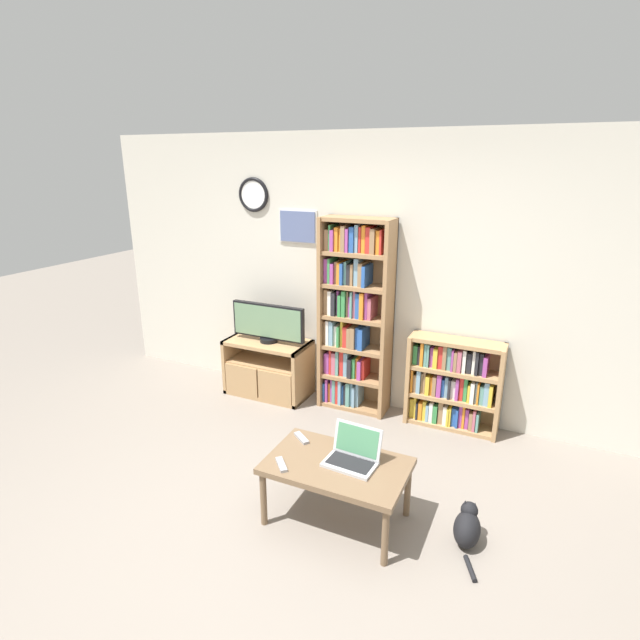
{
  "coord_description": "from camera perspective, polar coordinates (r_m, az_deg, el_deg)",
  "views": [
    {
      "loc": [
        1.45,
        -2.17,
        2.34
      ],
      "look_at": [
        -0.13,
        1.2,
        1.15
      ],
      "focal_mm": 28.0,
      "sensor_mm": 36.0,
      "label": 1
    }
  ],
  "objects": [
    {
      "name": "bookshelf_tall",
      "position": [
        4.72,
        3.73,
        0.52
      ],
      "size": [
        0.67,
        0.29,
        1.86
      ],
      "color": "#9E754C",
      "rests_on": "ground_plane"
    },
    {
      "name": "coffee_table",
      "position": [
        3.44,
        1.92,
        -16.71
      ],
      "size": [
        0.93,
        0.58,
        0.44
      ],
      "color": "brown",
      "rests_on": "ground_plane"
    },
    {
      "name": "wall_back",
      "position": [
        4.73,
        6.55,
        5.06
      ],
      "size": [
        6.03,
        0.09,
        2.6
      ],
      "color": "beige",
      "rests_on": "ground_plane"
    },
    {
      "name": "bookshelf_short",
      "position": [
        4.69,
        14.83,
        -7.08
      ],
      "size": [
        0.83,
        0.25,
        0.84
      ],
      "color": "tan",
      "rests_on": "ground_plane"
    },
    {
      "name": "tv_stand",
      "position": [
        5.21,
        -5.99,
        -5.4
      ],
      "size": [
        0.85,
        0.45,
        0.58
      ],
      "color": "tan",
      "rests_on": "ground_plane"
    },
    {
      "name": "cat",
      "position": [
        3.55,
        16.49,
        -21.74
      ],
      "size": [
        0.21,
        0.43,
        0.27
      ],
      "rotation": [
        0.0,
        0.0,
        0.06
      ],
      "color": "black",
      "rests_on": "ground_plane"
    },
    {
      "name": "ground_plane",
      "position": [
        3.5,
        -7.01,
        -24.26
      ],
      "size": [
        18.0,
        18.0,
        0.0
      ],
      "primitive_type": "plane",
      "color": "gray"
    },
    {
      "name": "laptop",
      "position": [
        3.4,
        3.81,
        -15.03
      ],
      "size": [
        0.35,
        0.28,
        0.23
      ],
      "rotation": [
        0.0,
        0.0,
        -0.07
      ],
      "color": "#B7BABC",
      "rests_on": "coffee_table"
    },
    {
      "name": "television",
      "position": [
        5.02,
        -5.94,
        -0.32
      ],
      "size": [
        0.79,
        0.18,
        0.39
      ],
      "color": "black",
      "rests_on": "tv_stand"
    },
    {
      "name": "remote_near_laptop",
      "position": [
        3.66,
        -2.16,
        -13.31
      ],
      "size": [
        0.15,
        0.13,
        0.02
      ],
      "rotation": [
        0.0,
        0.0,
        0.93
      ],
      "color": "#99999E",
      "rests_on": "coffee_table"
    },
    {
      "name": "remote_far_from_laptop",
      "position": [
        3.39,
        -4.44,
        -16.15
      ],
      "size": [
        0.14,
        0.15,
        0.02
      ],
      "rotation": [
        0.0,
        0.0,
        0.75
      ],
      "color": "#99999E",
      "rests_on": "coffee_table"
    }
  ]
}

